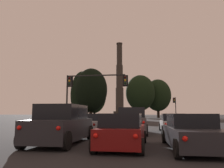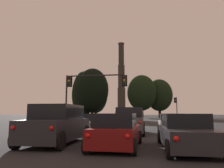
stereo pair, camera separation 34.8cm
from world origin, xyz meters
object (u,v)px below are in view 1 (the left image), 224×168
(suv_center_lane_front, at_px, (132,121))
(traffic_light_overhead_left, at_px, (88,86))
(smokestack, at_px, (120,87))
(suv_left_lane_second, at_px, (62,125))
(hatchback_right_lane_front, at_px, (173,124))
(sedan_left_lane_front, at_px, (93,123))
(hatchback_center_lane_second, at_px, (122,132))
(traffic_light_far_right, at_px, (175,105))
(sedan_right_lane_second, at_px, (192,133))

(suv_center_lane_front, distance_m, traffic_light_overhead_left, 9.46)
(suv_center_lane_front, xyz_separation_m, smokestack, (-15.14, 122.55, 17.82))
(suv_left_lane_second, height_order, smokestack, smokestack)
(hatchback_right_lane_front, xyz_separation_m, sedan_left_lane_front, (-6.22, -0.42, 0.00))
(suv_center_lane_front, bearing_deg, smokestack, 95.99)
(hatchback_center_lane_second, distance_m, traffic_light_far_right, 44.64)
(hatchback_center_lane_second, relative_size, suv_left_lane_second, 0.84)
(hatchback_right_lane_front, xyz_separation_m, traffic_light_overhead_left, (-8.30, 5.44, 3.75))
(sedan_right_lane_second, xyz_separation_m, suv_center_lane_front, (-2.77, 6.74, 0.23))
(sedan_right_lane_second, xyz_separation_m, sedan_left_lane_front, (-5.97, 7.90, 0.00))
(suv_left_lane_second, xyz_separation_m, smokestack, (-12.06, 128.36, 17.82))
(hatchback_right_lane_front, height_order, smokestack, smokestack)
(traffic_light_overhead_left, bearing_deg, hatchback_right_lane_front, -33.24)
(hatchback_center_lane_second, height_order, sedan_right_lane_second, hatchback_center_lane_second)
(hatchback_center_lane_second, bearing_deg, smokestack, 98.02)
(suv_center_lane_front, relative_size, smokestack, 0.10)
(smokestack, bearing_deg, suv_left_lane_second, -84.63)
(suv_left_lane_second, distance_m, suv_center_lane_front, 6.58)
(traffic_light_far_right, distance_m, smokestack, 89.81)
(sedan_right_lane_second, height_order, smokestack, smokestack)
(suv_center_lane_front, bearing_deg, sedan_right_lane_second, -68.67)
(hatchback_center_lane_second, height_order, hatchback_right_lane_front, same)
(hatchback_center_lane_second, bearing_deg, sedan_left_lane_front, 113.20)
(sedan_right_lane_second, distance_m, traffic_light_overhead_left, 16.37)
(hatchback_right_lane_front, xyz_separation_m, traffic_light_far_right, (4.88, 35.51, 2.79))
(traffic_light_overhead_left, relative_size, smokestack, 0.15)
(sedan_right_lane_second, xyz_separation_m, suv_left_lane_second, (-5.85, 0.93, 0.23))
(traffic_light_overhead_left, bearing_deg, sedan_right_lane_second, -59.66)
(hatchback_center_lane_second, distance_m, suv_left_lane_second, 3.21)
(traffic_light_overhead_left, xyz_separation_m, traffic_light_far_right, (13.18, 30.07, -0.96))
(hatchback_center_lane_second, xyz_separation_m, traffic_light_overhead_left, (-5.25, 13.77, 3.75))
(sedan_right_lane_second, height_order, suv_left_lane_second, suv_left_lane_second)
(hatchback_right_lane_front, relative_size, suv_center_lane_front, 0.83)
(sedan_left_lane_front, xyz_separation_m, smokestack, (-11.94, 121.39, 18.05))
(traffic_light_far_right, relative_size, smokestack, 0.11)
(sedan_left_lane_front, height_order, suv_left_lane_second, suv_left_lane_second)
(hatchback_center_lane_second, xyz_separation_m, smokestack, (-15.11, 129.30, 18.05))
(hatchback_right_lane_front, relative_size, traffic_light_far_right, 0.78)
(hatchback_right_lane_front, bearing_deg, sedan_right_lane_second, -91.30)
(traffic_light_overhead_left, bearing_deg, suv_center_lane_front, -53.07)
(sedan_right_lane_second, relative_size, suv_left_lane_second, 0.96)
(hatchback_center_lane_second, height_order, traffic_light_far_right, traffic_light_far_right)
(suv_center_lane_front, relative_size, traffic_light_overhead_left, 0.71)
(sedan_left_lane_front, bearing_deg, suv_center_lane_front, -17.88)
(sedan_left_lane_front, relative_size, traffic_light_far_right, 0.91)
(sedan_right_lane_second, xyz_separation_m, smokestack, (-17.91, 129.28, 18.05))
(sedan_right_lane_second, bearing_deg, suv_left_lane_second, 169.61)
(smokestack, bearing_deg, suv_center_lane_front, -82.96)
(hatchback_right_lane_front, xyz_separation_m, sedan_right_lane_second, (-0.25, -8.32, 0.00))
(suv_left_lane_second, distance_m, traffic_light_far_right, 44.36)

